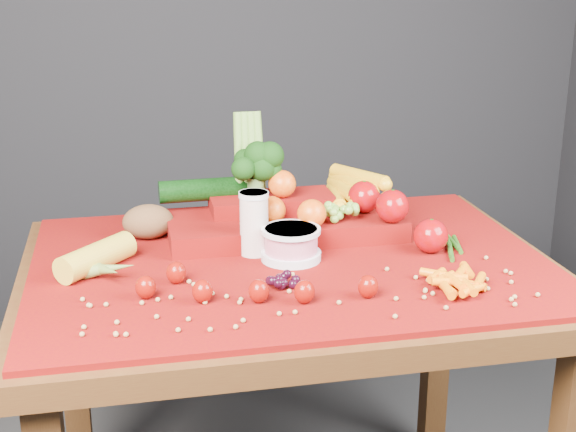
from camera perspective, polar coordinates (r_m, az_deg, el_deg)
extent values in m
cube|color=#3B1D0D|center=(1.68, 0.14, -4.27)|extent=(1.10, 0.80, 0.05)
cube|color=#3B1D0D|center=(2.11, -14.91, -11.23)|extent=(0.06, 0.06, 0.70)
cube|color=#3B1D0D|center=(2.25, 10.51, -8.95)|extent=(0.06, 0.06, 0.70)
cube|color=#6C0D03|center=(1.67, 0.14, -3.28)|extent=(1.05, 0.75, 0.01)
cylinder|color=beige|center=(1.67, -2.43, -0.51)|extent=(0.06, 0.06, 0.14)
cylinder|color=silver|center=(1.65, -2.46, 1.54)|extent=(0.06, 0.06, 0.01)
cylinder|color=silver|center=(1.66, 0.22, -2.82)|extent=(0.12, 0.12, 0.02)
cylinder|color=#CF7A95|center=(1.65, 0.22, -1.71)|extent=(0.11, 0.11, 0.05)
cylinder|color=silver|center=(1.64, 0.22, -1.02)|extent=(0.12, 0.12, 0.01)
ellipsoid|color=maroon|center=(1.55, -7.96, -4.01)|extent=(0.04, 0.04, 0.04)
cone|color=#103F0B|center=(1.54, -7.99, -3.30)|extent=(0.03, 0.03, 0.01)
ellipsoid|color=maroon|center=(1.49, -10.09, -5.01)|extent=(0.04, 0.04, 0.04)
cone|color=#103F0B|center=(1.49, -10.13, -4.28)|extent=(0.03, 0.03, 0.01)
ellipsoid|color=maroon|center=(1.46, -6.10, -5.35)|extent=(0.04, 0.04, 0.04)
cone|color=#103F0B|center=(1.45, -6.13, -4.60)|extent=(0.03, 0.03, 0.01)
ellipsoid|color=maroon|center=(1.46, -2.09, -5.36)|extent=(0.04, 0.04, 0.04)
cone|color=#103F0B|center=(1.45, -2.10, -4.61)|extent=(0.03, 0.03, 0.01)
ellipsoid|color=maroon|center=(1.45, 1.17, -5.42)|extent=(0.04, 0.04, 0.04)
cone|color=#103F0B|center=(1.44, 1.18, -4.66)|extent=(0.03, 0.03, 0.01)
ellipsoid|color=maroon|center=(1.48, 5.71, -5.01)|extent=(0.04, 0.04, 0.04)
cone|color=#103F0B|center=(1.47, 5.74, -4.27)|extent=(0.03, 0.03, 0.01)
cylinder|color=gold|center=(1.64, -13.49, -2.86)|extent=(0.16, 0.17, 0.06)
ellipsoid|color=brown|center=(1.80, -9.92, -0.40)|extent=(0.11, 0.08, 0.08)
cube|color=#6C0D03|center=(1.80, -0.22, -0.69)|extent=(0.52, 0.22, 0.04)
cube|color=#6C0D03|center=(1.83, -1.16, 0.95)|extent=(0.28, 0.12, 0.03)
sphere|color=maroon|center=(1.75, 7.43, 0.70)|extent=(0.07, 0.07, 0.07)
sphere|color=maroon|center=(1.72, 10.13, -1.40)|extent=(0.07, 0.07, 0.07)
sphere|color=maroon|center=(1.81, 5.42, 1.36)|extent=(0.07, 0.07, 0.07)
sphere|color=#C63102|center=(1.73, -1.19, 0.39)|extent=(0.06, 0.06, 0.06)
sphere|color=#C63102|center=(1.71, 1.70, 0.16)|extent=(0.06, 0.06, 0.06)
sphere|color=#C63102|center=(1.80, -0.42, 2.29)|extent=(0.06, 0.06, 0.06)
cylinder|color=gold|center=(1.88, 3.44, 1.40)|extent=(0.06, 0.18, 0.04)
cylinder|color=gold|center=(1.88, 4.04, 1.87)|extent=(0.04, 0.18, 0.04)
cylinder|color=gold|center=(1.88, 4.64, 2.34)|extent=(0.08, 0.18, 0.04)
cylinder|color=gold|center=(1.88, 5.09, 2.81)|extent=(0.11, 0.17, 0.04)
cylinder|color=#3F662D|center=(1.81, -2.27, 2.09)|extent=(0.04, 0.04, 0.04)
cylinder|color=olive|center=(1.83, -3.52, 3.95)|extent=(0.03, 0.06, 0.22)
cylinder|color=olive|center=(1.83, -3.02, 3.98)|extent=(0.02, 0.06, 0.22)
cylinder|color=olive|center=(1.84, -2.53, 4.00)|extent=(0.02, 0.06, 0.22)
cylinder|color=olive|center=(1.84, -2.03, 4.03)|extent=(0.03, 0.06, 0.22)
cylinder|color=black|center=(1.84, -5.68, 1.89)|extent=(0.23, 0.06, 0.05)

